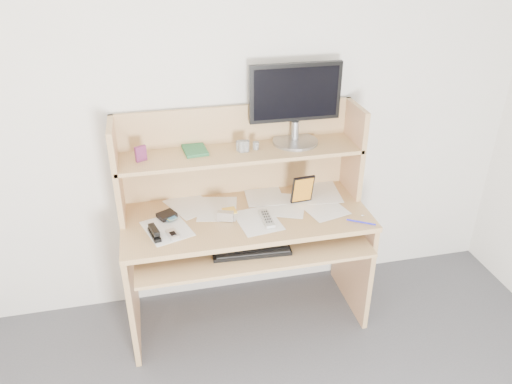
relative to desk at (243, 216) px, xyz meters
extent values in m
cube|color=white|center=(0.00, 0.24, 0.56)|extent=(3.60, 0.04, 2.50)
cube|color=tan|center=(0.00, -0.08, 0.04)|extent=(1.40, 0.60, 0.03)
cube|color=tan|center=(-0.68, -0.08, -0.33)|extent=(0.03, 0.56, 0.72)
cube|color=tan|center=(0.68, -0.08, -0.33)|extent=(0.03, 0.56, 0.72)
cube|color=tan|center=(0.00, 0.20, -0.36)|extent=(1.34, 0.02, 0.41)
cube|color=tan|center=(0.00, -0.20, -0.05)|extent=(1.28, 0.55, 0.02)
cube|color=tan|center=(0.00, 0.21, 0.33)|extent=(1.40, 0.02, 0.55)
cube|color=tan|center=(-0.68, 0.07, 0.33)|extent=(0.03, 0.30, 0.55)
cube|color=tan|center=(0.68, 0.07, 0.33)|extent=(0.03, 0.30, 0.55)
cube|color=tan|center=(0.00, 0.07, 0.38)|extent=(1.38, 0.30, 0.02)
cube|color=white|center=(0.00, -0.08, 0.06)|extent=(1.32, 0.54, 0.01)
cube|color=black|center=(-0.02, -0.30, -0.03)|extent=(0.43, 0.17, 0.02)
cube|color=black|center=(-0.02, -0.30, -0.02)|extent=(0.40, 0.16, 0.01)
cube|color=#AFB0AA|center=(0.10, -0.17, 0.07)|extent=(0.06, 0.18, 0.02)
cube|color=silver|center=(-0.42, -0.21, 0.07)|extent=(0.07, 0.10, 0.02)
cube|color=black|center=(-0.52, -0.19, 0.08)|extent=(0.07, 0.14, 0.04)
cube|color=black|center=(-0.44, -0.02, 0.07)|extent=(0.12, 0.11, 0.02)
cube|color=#FAEC41|center=(-0.09, -0.03, 0.06)|extent=(0.08, 0.08, 0.01)
cube|color=silver|center=(-0.13, -0.12, 0.09)|extent=(0.10, 0.06, 0.05)
cube|color=black|center=(0.35, -0.03, 0.15)|extent=(0.13, 0.03, 0.18)
cylinder|color=#1D1BCA|center=(0.60, -0.31, 0.07)|extent=(0.14, 0.09, 0.01)
cube|color=maroon|center=(-0.55, 0.06, 0.43)|extent=(0.06, 0.04, 0.09)
cube|color=#2F773A|center=(-0.25, 0.12, 0.40)|extent=(0.14, 0.18, 0.02)
cylinder|color=black|center=(0.00, 0.08, 0.41)|extent=(0.05, 0.05, 0.06)
cylinder|color=white|center=(0.03, 0.06, 0.42)|extent=(0.05, 0.05, 0.06)
cylinder|color=black|center=(0.09, 0.08, 0.41)|extent=(0.04, 0.04, 0.04)
cylinder|color=white|center=(0.01, 0.06, 0.42)|extent=(0.05, 0.05, 0.07)
cylinder|color=#9A9A9E|center=(0.34, 0.12, 0.39)|extent=(0.27, 0.27, 0.02)
cylinder|color=#9A9A9E|center=(0.34, 0.13, 0.46)|extent=(0.04, 0.04, 0.11)
cube|color=black|center=(0.34, 0.15, 0.68)|extent=(0.53, 0.04, 0.33)
cube|color=black|center=(0.34, 0.13, 0.68)|extent=(0.49, 0.01, 0.29)
camera|label=1|loc=(-0.48, -2.46, 1.53)|focal=35.00mm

